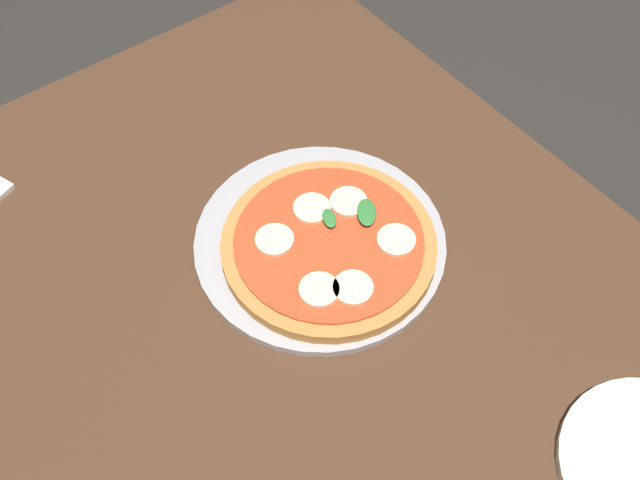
# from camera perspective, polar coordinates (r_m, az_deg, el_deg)

# --- Properties ---
(dining_table) EXTENTS (1.28, 0.88, 0.72)m
(dining_table) POSITION_cam_1_polar(r_m,az_deg,el_deg) (1.03, 1.22, -9.40)
(dining_table) COLOR #4C301E
(dining_table) RESTS_ON ground_plane
(serving_tray) EXTENTS (0.35, 0.35, 0.01)m
(serving_tray) POSITION_cam_1_polar(r_m,az_deg,el_deg) (1.00, -0.00, -0.13)
(serving_tray) COLOR #B2B2B7
(serving_tray) RESTS_ON dining_table
(pizza) EXTENTS (0.29, 0.29, 0.03)m
(pizza) POSITION_cam_1_polar(r_m,az_deg,el_deg) (0.98, 0.71, -0.35)
(pizza) COLOR #C6843F
(pizza) RESTS_ON serving_tray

